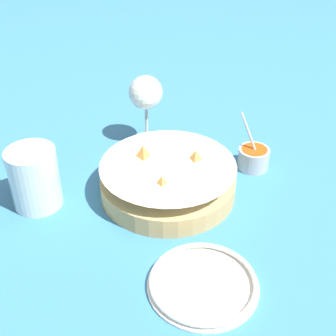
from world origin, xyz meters
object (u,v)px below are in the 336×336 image
object	(u,v)px
wine_glass	(146,95)
side_plate	(203,283)
food_basket	(168,180)
sauce_cup	(254,157)
beer_mug	(34,180)

from	to	relation	value
wine_glass	side_plate	bearing A→B (deg)	140.67
food_basket	sauce_cup	bearing A→B (deg)	-116.17
sauce_cup	beer_mug	world-z (taller)	sauce_cup
food_basket	beer_mug	distance (m)	0.25
sauce_cup	wine_glass	world-z (taller)	wine_glass
beer_mug	sauce_cup	bearing A→B (deg)	-126.94
beer_mug	side_plate	world-z (taller)	beer_mug
wine_glass	side_plate	distance (m)	0.45
food_basket	side_plate	distance (m)	0.24
sauce_cup	food_basket	bearing A→B (deg)	63.83
wine_glass	beer_mug	distance (m)	0.30
beer_mug	side_plate	bearing A→B (deg)	-177.08
food_basket	side_plate	size ratio (longest dim) A/B	1.50
beer_mug	side_plate	xyz separation A→B (m)	(-0.36, -0.02, -0.05)
sauce_cup	wine_glass	size ratio (longest dim) A/B	0.75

